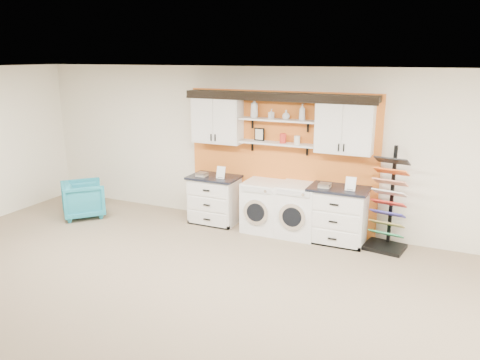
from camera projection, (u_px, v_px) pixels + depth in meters
The scene contains 22 objects.
floor at pixel (152, 343), 4.99m from camera, with size 10.00×10.00×0.00m, color gray.
ceiling at pixel (137, 75), 4.27m from camera, with size 10.00×10.00×0.00m, color white.
wall_back at pixel (281, 149), 8.14m from camera, with size 10.00×10.00×0.00m, color silver.
accent_panel at pixel (280, 160), 8.16m from camera, with size 3.40×0.07×2.40m, color orange.
upper_cabinet_left at pixel (218, 119), 8.29m from camera, with size 0.90×0.35×0.84m.
upper_cabinet_right at pixel (345, 127), 7.39m from camera, with size 0.90×0.35×0.84m.
shelf_lower at pixel (277, 143), 7.93m from camera, with size 1.32×0.28×0.03m, color silver.
shelf_upper at pixel (278, 120), 7.83m from camera, with size 1.32×0.28×0.03m, color silver.
crown_molding at pixel (278, 96), 7.74m from camera, with size 3.30×0.41×0.13m.
picture_frame at pixel (259, 134), 8.08m from camera, with size 0.18×0.02×0.22m.
canister_red at pixel (283, 138), 7.87m from camera, with size 0.11×0.11×0.16m, color red.
canister_cream at pixel (297, 140), 7.77m from camera, with size 0.10×0.10×0.14m, color silver.
base_cabinet_left at pixel (215, 199), 8.53m from camera, with size 0.89×0.66×0.87m.
base_cabinet_right at pixel (338, 215), 7.62m from camera, with size 0.95×0.66×0.93m.
washer at pixel (263, 206), 8.14m from camera, with size 0.63×0.71×0.88m.
dryer at pixel (298, 210), 7.88m from camera, with size 0.64×0.71×0.90m.
sample_rack at pixel (387, 217), 7.32m from camera, with size 0.67×0.58×1.64m.
armchair at pixel (84, 199), 8.86m from camera, with size 0.72×0.74×0.68m, color teal.
soap_bottle_a at pixel (254, 108), 7.96m from camera, with size 0.13×0.13×0.34m, color silver.
soap_bottle_b at pixel (271, 114), 7.85m from camera, with size 0.07×0.08×0.16m, color silver.
soap_bottle_c at pixel (286, 115), 7.75m from camera, with size 0.12×0.12×0.16m, color silver.
soap_bottle_d at pixel (302, 112), 7.62m from camera, with size 0.11×0.11×0.28m, color silver.
Camera 1 is at (2.67, -3.59, 2.97)m, focal length 35.00 mm.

